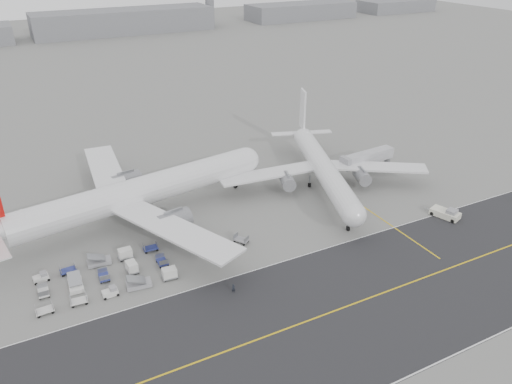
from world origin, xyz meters
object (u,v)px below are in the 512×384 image
airliner_b (323,167)px  pushback_tug (446,213)px  ground_crew_a (234,289)px  airliner_a (135,193)px  control_tower (209,0)px  jet_bridge (368,158)px

airliner_b → pushback_tug: (15.41, -24.62, -4.19)m
airliner_b → ground_crew_a: (-36.10, -26.98, -4.23)m
airliner_a → airliner_b: airliner_a is taller
pushback_tug → ground_crew_a: bearing=163.7°
control_tower → jet_bridge: size_ratio=1.89×
control_tower → pushback_tug: 275.38m
ground_crew_a → pushback_tug: bearing=5.3°
control_tower → jet_bridge: control_tower is taller
airliner_b → jet_bridge: (14.25, 0.83, -0.79)m
ground_crew_a → jet_bridge: bearing=31.6°
control_tower → airliner_b: control_tower is taller
pushback_tug → jet_bridge: (-1.16, 25.46, 3.40)m
ground_crew_a → airliner_b: bearing=39.5°
pushback_tug → jet_bridge: jet_bridge is taller
control_tower → jet_bridge: (-58.41, -243.47, -11.92)m
jet_bridge → ground_crew_a: (-50.35, -27.81, -3.45)m
airliner_b → pushback_tug: size_ratio=6.21×
jet_bridge → airliner_b: bearing=178.7°
jet_bridge → airliner_a: bearing=171.6°
airliner_a → control_tower: bearing=-35.7°
control_tower → ground_crew_a: size_ratio=17.71×
control_tower → jet_bridge: 250.67m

